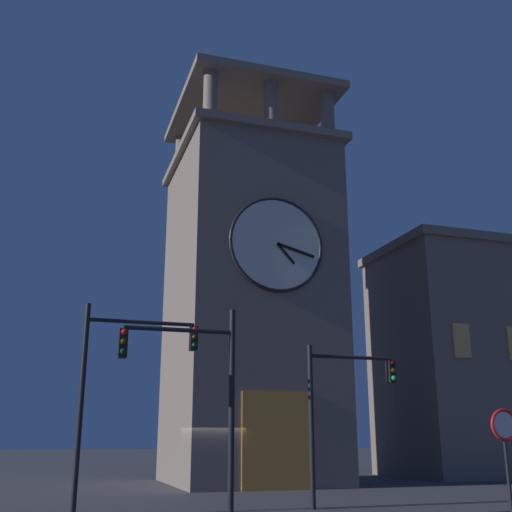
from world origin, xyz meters
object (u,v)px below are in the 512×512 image
clocktower (249,302)px  traffic_signal_near (196,381)px  traffic_signal_far (120,374)px  traffic_signal_mid (341,397)px  no_horn_sign (505,434)px

clocktower → traffic_signal_near: (5.72, 13.83, -5.29)m
clocktower → traffic_signal_far: (7.41, 11.10, -4.90)m
traffic_signal_mid → traffic_signal_far: bearing=-1.0°
clocktower → traffic_signal_far: clocktower is taller
traffic_signal_near → traffic_signal_far: (1.69, -2.73, 0.39)m
traffic_signal_far → no_horn_sign: bearing=145.0°
traffic_signal_near → no_horn_sign: traffic_signal_near is taller
traffic_signal_mid → traffic_signal_far: traffic_signal_far is taller
traffic_signal_near → no_horn_sign: (-6.92, 3.31, -1.36)m
clocktower → traffic_signal_far: 14.22m
clocktower → traffic_signal_far: size_ratio=3.74×
traffic_signal_near → traffic_signal_far: size_ratio=0.92×
clocktower → traffic_signal_mid: 12.49m
traffic_signal_mid → traffic_signal_far: size_ratio=0.84×
traffic_signal_mid → traffic_signal_far: (7.09, -0.12, 0.56)m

